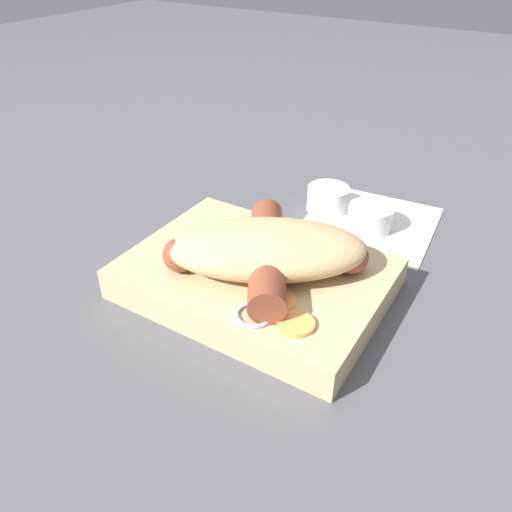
% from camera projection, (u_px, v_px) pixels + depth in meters
% --- Properties ---
extents(ground_plane, '(3.00, 3.00, 0.00)m').
position_uv_depth(ground_plane, '(256.00, 291.00, 0.49)').
color(ground_plane, '#4C4C51').
extents(food_tray, '(0.24, 0.17, 0.03)m').
position_uv_depth(food_tray, '(256.00, 278.00, 0.48)').
color(food_tray, tan).
rests_on(food_tray, ground_plane).
extents(bread_roll, '(0.20, 0.17, 0.04)m').
position_uv_depth(bread_roll, '(269.00, 246.00, 0.46)').
color(bread_roll, tan).
rests_on(bread_roll, food_tray).
extents(sausage, '(0.17, 0.15, 0.03)m').
position_uv_depth(sausage, '(265.00, 256.00, 0.45)').
color(sausage, brown).
rests_on(sausage, food_tray).
extents(pickled_veggies, '(0.08, 0.07, 0.00)m').
position_uv_depth(pickled_veggies, '(275.00, 313.00, 0.41)').
color(pickled_veggies, '#F99E4C').
rests_on(pickled_veggies, food_tray).
extents(napkin, '(0.16, 0.16, 0.00)m').
position_uv_depth(napkin, '(370.00, 222.00, 0.59)').
color(napkin, white).
rests_on(napkin, ground_plane).
extents(condiment_cup_near, '(0.05, 0.05, 0.03)m').
position_uv_depth(condiment_cup_near, '(370.00, 219.00, 0.58)').
color(condiment_cup_near, silver).
rests_on(condiment_cup_near, ground_plane).
extents(condiment_cup_far, '(0.05, 0.05, 0.03)m').
position_uv_depth(condiment_cup_far, '(328.00, 200.00, 0.62)').
color(condiment_cup_far, silver).
rests_on(condiment_cup_far, ground_plane).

